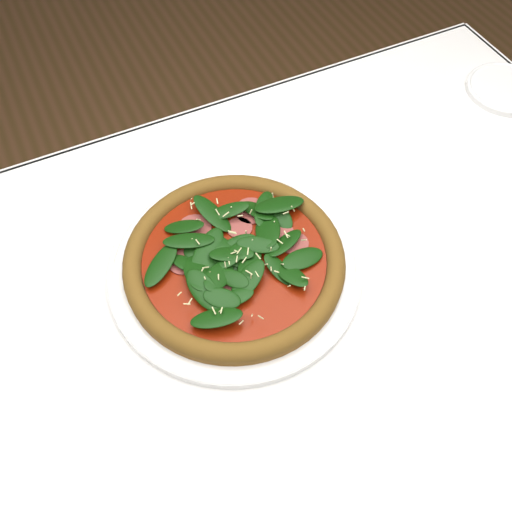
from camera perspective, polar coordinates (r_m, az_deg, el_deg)
name	(u,v)px	position (r m, az deg, el deg)	size (l,w,h in m)	color
ground	(268,470)	(1.43, 1.21, -20.58)	(6.00, 6.00, 0.00)	brown
dining_table	(276,349)	(0.81, 2.01, -9.26)	(1.21, 0.81, 0.75)	white
plate	(235,267)	(0.75, -2.15, -1.07)	(0.33, 0.33, 0.01)	white
pizza	(234,258)	(0.73, -2.20, -0.25)	(0.38, 0.38, 0.04)	olive
saucer_far	(506,89)	(1.08, 23.74, 15.08)	(0.13, 0.13, 0.01)	white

